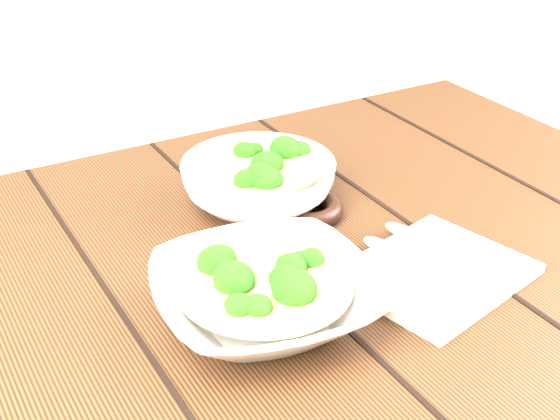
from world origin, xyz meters
The scene contains 7 objects.
table centered at (0.00, 0.00, 0.63)m, with size 1.20×0.80×0.75m.
soup_bowl_front centered at (-0.09, -0.11, 0.78)m, with size 0.27×0.27×0.07m.
soup_bowl_back centered at (0.03, 0.12, 0.79)m, with size 0.24×0.24×0.08m.
trivet centered at (0.07, 0.06, 0.76)m, with size 0.10×0.10×0.02m, color black.
napkin centered at (0.13, -0.14, 0.76)m, with size 0.21×0.17×0.01m, color beige.
spoon_left centered at (0.10, -0.10, 0.76)m, with size 0.05×0.17×0.01m.
spoon_right centered at (0.15, -0.08, 0.76)m, with size 0.04×0.17×0.01m.
Camera 1 is at (-0.42, -0.71, 1.26)m, focal length 50.00 mm.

